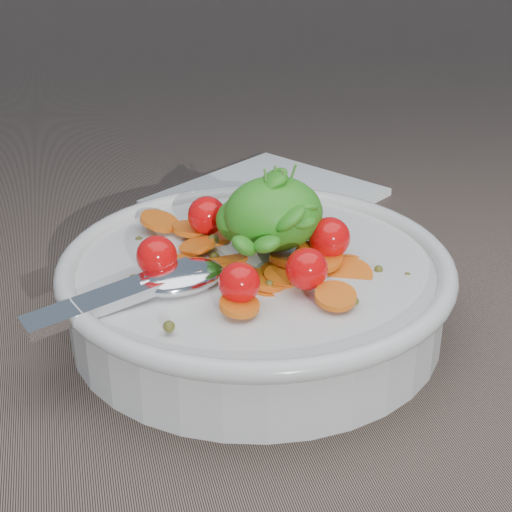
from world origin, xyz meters
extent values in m
plane|color=#6F5C4F|center=(0.00, 0.00, 0.00)|extent=(6.00, 6.00, 0.00)
cylinder|color=silver|center=(0.03, -0.03, 0.02)|extent=(0.24, 0.24, 0.05)
torus|color=silver|center=(0.03, -0.03, 0.05)|extent=(0.25, 0.25, 0.01)
cylinder|color=silver|center=(0.03, -0.03, 0.00)|extent=(0.12, 0.12, 0.01)
cylinder|color=brown|center=(0.03, -0.03, 0.02)|extent=(0.22, 0.22, 0.03)
cylinder|color=orange|center=(0.03, -0.06, 0.04)|extent=(0.03, 0.03, 0.01)
cylinder|color=orange|center=(0.06, -0.04, 0.05)|extent=(0.04, 0.04, 0.01)
cylinder|color=orange|center=(0.01, -0.01, 0.04)|extent=(0.04, 0.04, 0.01)
cylinder|color=orange|center=(0.00, -0.08, 0.05)|extent=(0.03, 0.03, 0.01)
cylinder|color=orange|center=(0.01, 0.02, 0.05)|extent=(0.03, 0.03, 0.01)
cylinder|color=orange|center=(0.00, -0.03, 0.05)|extent=(0.03, 0.03, 0.01)
cylinder|color=orange|center=(0.04, -0.04, 0.05)|extent=(0.03, 0.03, 0.01)
cylinder|color=orange|center=(0.05, -0.03, 0.05)|extent=(0.03, 0.03, 0.01)
cylinder|color=orange|center=(-0.03, 0.01, 0.04)|extent=(0.03, 0.03, 0.01)
cylinder|color=orange|center=(0.09, -0.04, 0.04)|extent=(0.03, 0.03, 0.01)
cylinder|color=orange|center=(0.04, 0.03, 0.04)|extent=(0.03, 0.03, 0.01)
cylinder|color=orange|center=(-0.02, -0.02, 0.04)|extent=(0.03, 0.03, 0.01)
cylinder|color=orange|center=(0.03, -0.05, 0.05)|extent=(0.03, 0.03, 0.01)
cylinder|color=orange|center=(0.04, 0.02, 0.05)|extent=(0.03, 0.03, 0.01)
cylinder|color=orange|center=(-0.01, 0.00, 0.05)|extent=(0.03, 0.03, 0.01)
cylinder|color=orange|center=(0.08, -0.05, 0.04)|extent=(0.04, 0.04, 0.02)
cylinder|color=orange|center=(-0.02, 0.04, 0.05)|extent=(0.03, 0.04, 0.01)
cylinder|color=orange|center=(0.00, 0.03, 0.05)|extent=(0.04, 0.04, 0.01)
cylinder|color=orange|center=(0.05, 0.03, 0.04)|extent=(0.03, 0.03, 0.01)
cylinder|color=orange|center=(-0.01, -0.03, 0.05)|extent=(0.03, 0.03, 0.01)
cylinder|color=orange|center=(0.06, -0.09, 0.05)|extent=(0.03, 0.03, 0.01)
cylinder|color=orange|center=(0.04, -0.05, 0.05)|extent=(0.03, 0.03, 0.01)
sphere|color=#53511B|center=(0.03, 0.05, 0.05)|extent=(0.01, 0.01, 0.01)
sphere|color=#53511B|center=(0.07, -0.09, 0.05)|extent=(0.01, 0.01, 0.01)
sphere|color=#53511B|center=(0.10, -0.05, 0.05)|extent=(0.01, 0.01, 0.01)
sphere|color=#53511B|center=(-0.04, 0.03, 0.04)|extent=(0.01, 0.01, 0.01)
sphere|color=#53511B|center=(-0.02, -0.04, 0.05)|extent=(0.01, 0.01, 0.01)
sphere|color=#53511B|center=(0.01, 0.00, 0.05)|extent=(0.01, 0.01, 0.01)
sphere|color=#53511B|center=(0.05, 0.01, 0.05)|extent=(0.01, 0.01, 0.01)
sphere|color=#53511B|center=(0.00, 0.02, 0.05)|extent=(0.01, 0.01, 0.01)
sphere|color=#53511B|center=(0.06, -0.01, 0.05)|extent=(0.01, 0.01, 0.01)
sphere|color=#53511B|center=(0.03, -0.06, 0.05)|extent=(0.00, 0.00, 0.00)
sphere|color=#53511B|center=(-0.04, -0.09, 0.05)|extent=(0.01, 0.01, 0.01)
sphere|color=#53511B|center=(-0.03, -0.02, 0.05)|extent=(0.00, 0.00, 0.00)
sphere|color=#53511B|center=(0.04, 0.05, 0.05)|extent=(0.01, 0.01, 0.01)
sphere|color=#53511B|center=(0.00, -0.07, 0.04)|extent=(0.01, 0.01, 0.01)
sphere|color=#53511B|center=(0.11, -0.06, 0.04)|extent=(0.01, 0.01, 0.01)
sphere|color=#53511B|center=(-0.05, -0.04, 0.05)|extent=(0.01, 0.01, 0.01)
sphere|color=#53511B|center=(0.09, 0.02, 0.05)|extent=(0.01, 0.01, 0.01)
sphere|color=#53511B|center=(0.08, -0.02, 0.05)|extent=(0.01, 0.01, 0.01)
sphere|color=#53511B|center=(0.00, -0.01, 0.04)|extent=(0.01, 0.01, 0.01)
sphere|color=#53511B|center=(0.06, 0.03, 0.05)|extent=(0.01, 0.01, 0.01)
sphere|color=red|center=(0.07, -0.03, 0.06)|extent=(0.03, 0.03, 0.03)
sphere|color=red|center=(0.05, 0.02, 0.06)|extent=(0.03, 0.03, 0.03)
sphere|color=red|center=(0.01, 0.02, 0.06)|extent=(0.03, 0.03, 0.03)
sphere|color=red|center=(-0.04, -0.03, 0.06)|extent=(0.02, 0.02, 0.02)
sphere|color=red|center=(0.01, -0.08, 0.06)|extent=(0.02, 0.02, 0.02)
sphere|color=red|center=(0.05, -0.07, 0.06)|extent=(0.02, 0.02, 0.02)
ellipsoid|color=green|center=(0.04, -0.02, 0.07)|extent=(0.06, 0.05, 0.05)
ellipsoid|color=green|center=(0.02, -0.01, 0.07)|extent=(0.04, 0.04, 0.03)
ellipsoid|color=green|center=(0.03, -0.02, 0.08)|extent=(0.02, 0.02, 0.01)
ellipsoid|color=green|center=(0.04, -0.02, 0.10)|extent=(0.02, 0.03, 0.02)
ellipsoid|color=green|center=(0.04, -0.01, 0.08)|extent=(0.02, 0.02, 0.01)
ellipsoid|color=green|center=(0.04, -0.02, 0.09)|extent=(0.02, 0.02, 0.02)
ellipsoid|color=green|center=(0.04, -0.02, 0.08)|extent=(0.03, 0.03, 0.02)
ellipsoid|color=green|center=(0.06, -0.03, 0.08)|extent=(0.02, 0.02, 0.02)
ellipsoid|color=green|center=(0.06, -0.01, 0.07)|extent=(0.03, 0.03, 0.02)
ellipsoid|color=green|center=(0.05, -0.02, 0.08)|extent=(0.02, 0.02, 0.02)
ellipsoid|color=green|center=(0.04, -0.02, 0.10)|extent=(0.03, 0.03, 0.02)
ellipsoid|color=green|center=(0.04, -0.01, 0.09)|extent=(0.03, 0.03, 0.02)
ellipsoid|color=green|center=(0.03, 0.00, 0.08)|extent=(0.02, 0.02, 0.01)
ellipsoid|color=green|center=(0.05, -0.03, 0.08)|extent=(0.03, 0.03, 0.01)
ellipsoid|color=green|center=(0.04, -0.01, 0.09)|extent=(0.03, 0.03, 0.02)
ellipsoid|color=green|center=(0.01, -0.05, 0.07)|extent=(0.03, 0.03, 0.02)
ellipsoid|color=green|center=(0.04, -0.02, 0.08)|extent=(0.03, 0.03, 0.02)
ellipsoid|color=green|center=(0.05, -0.01, 0.08)|extent=(0.03, 0.03, 0.01)
ellipsoid|color=green|center=(0.05, -0.01, 0.08)|extent=(0.02, 0.02, 0.02)
ellipsoid|color=green|center=(0.03, -0.02, 0.08)|extent=(0.02, 0.02, 0.02)
ellipsoid|color=green|center=(0.04, -0.04, 0.08)|extent=(0.03, 0.03, 0.03)
ellipsoid|color=green|center=(0.03, -0.05, 0.07)|extent=(0.02, 0.03, 0.02)
ellipsoid|color=green|center=(0.04, 0.00, 0.08)|extent=(0.02, 0.02, 0.02)
ellipsoid|color=green|center=(0.04, 0.00, 0.07)|extent=(0.03, 0.03, 0.02)
ellipsoid|color=green|center=(0.04, -0.03, 0.08)|extent=(0.02, 0.02, 0.02)
cylinder|color=#4C8C33|center=(0.05, -0.03, 0.09)|extent=(0.01, 0.02, 0.04)
cylinder|color=#4C8C33|center=(0.05, -0.01, 0.09)|extent=(0.01, 0.01, 0.04)
cylinder|color=#4C8C33|center=(0.04, -0.02, 0.09)|extent=(0.01, 0.00, 0.04)
cylinder|color=#4C8C33|center=(0.04, -0.01, 0.09)|extent=(0.01, 0.01, 0.04)
cylinder|color=#4C8C33|center=(0.04, -0.03, 0.09)|extent=(0.01, 0.02, 0.04)
cylinder|color=#4C8C33|center=(0.05, -0.02, 0.09)|extent=(0.00, 0.01, 0.04)
ellipsoid|color=silver|center=(-0.02, -0.04, 0.05)|extent=(0.06, 0.05, 0.02)
cube|color=silver|center=(-0.06, -0.06, 0.05)|extent=(0.11, 0.05, 0.02)
cylinder|color=silver|center=(-0.04, -0.05, 0.05)|extent=(0.02, 0.01, 0.01)
cube|color=white|center=(0.09, 0.18, 0.00)|extent=(0.23, 0.22, 0.01)
camera|label=1|loc=(-0.08, -0.45, 0.27)|focal=55.00mm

